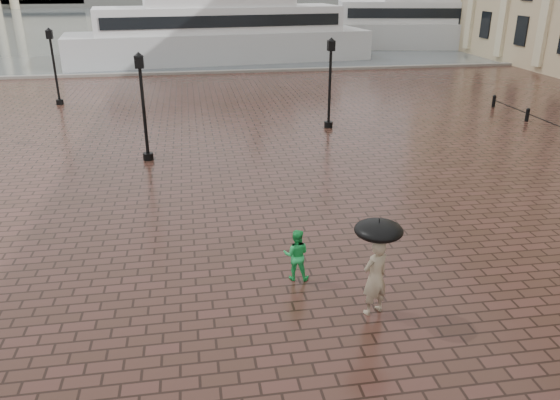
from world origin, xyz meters
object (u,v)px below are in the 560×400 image
at_px(street_lamps, 170,83).
at_px(adult_pedestrian, 375,277).
at_px(ferry_near, 220,31).
at_px(child_pedestrian, 296,255).
at_px(ferry_far, 440,21).

height_order(street_lamps, adult_pedestrian, street_lamps).
xyz_separation_m(street_lamps, ferry_near, (4.00, 23.42, 0.35)).
bearing_deg(ferry_near, adult_pedestrian, -95.18).
xyz_separation_m(child_pedestrian, ferry_far, (24.87, 46.15, 1.99)).
height_order(ferry_near, ferry_far, ferry_far).
bearing_deg(child_pedestrian, ferry_far, -103.78).
relative_size(child_pedestrian, ferry_far, 0.05).
bearing_deg(adult_pedestrian, child_pedestrian, -73.45).
distance_m(child_pedestrian, ferry_near, 39.63).
distance_m(street_lamps, adult_pedestrian, 18.69).
height_order(adult_pedestrian, ferry_far, ferry_far).
bearing_deg(street_lamps, ferry_far, 46.69).
bearing_deg(ferry_near, child_pedestrian, -97.29).
bearing_deg(adult_pedestrian, street_lamps, -97.57).
height_order(child_pedestrian, ferry_far, ferry_far).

